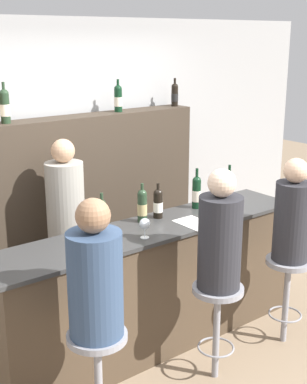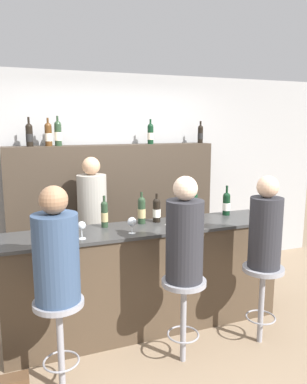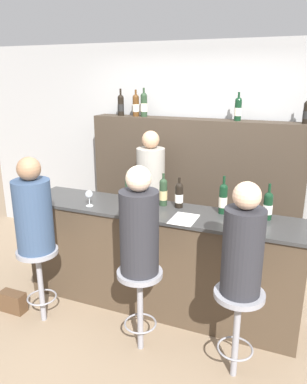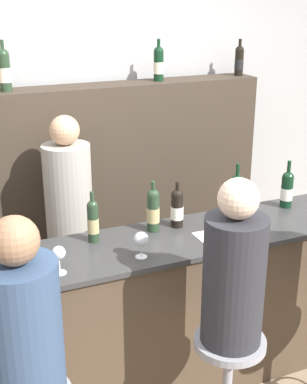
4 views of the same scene
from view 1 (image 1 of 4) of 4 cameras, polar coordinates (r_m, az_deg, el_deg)
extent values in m
plane|color=#8C755B|center=(4.40, 2.14, -17.26)|extent=(16.00, 16.00, 0.00)
cube|color=#9E9E9E|center=(5.15, -9.48, 3.42)|extent=(6.40, 0.05, 2.60)
cube|color=#473828|center=(4.32, -0.02, -10.27)|extent=(2.65, 0.52, 0.99)
cube|color=#333333|center=(4.12, -0.02, -3.90)|extent=(2.69, 0.56, 0.03)
cube|color=#382D23|center=(5.07, -8.03, -1.77)|extent=(2.51, 0.28, 1.74)
cylinder|color=#233823|center=(3.98, -5.50, -2.78)|extent=(0.06, 0.06, 0.22)
cylinder|color=tan|center=(3.99, -5.49, -2.93)|extent=(0.07, 0.07, 0.09)
sphere|color=#233823|center=(3.95, -5.54, -1.28)|extent=(0.06, 0.06, 0.06)
cylinder|color=#233823|center=(3.94, -5.56, -0.61)|extent=(0.02, 0.02, 0.07)
cylinder|color=#233823|center=(4.18, -1.25, -1.73)|extent=(0.07, 0.07, 0.23)
cylinder|color=tan|center=(4.18, -1.25, -1.87)|extent=(0.08, 0.08, 0.09)
sphere|color=#233823|center=(4.15, -1.26, -0.24)|extent=(0.07, 0.07, 0.07)
cylinder|color=#233823|center=(4.13, -1.26, 0.44)|extent=(0.02, 0.02, 0.07)
cylinder|color=black|center=(4.28, 0.49, -1.47)|extent=(0.08, 0.08, 0.20)
cylinder|color=white|center=(4.28, 0.49, -1.60)|extent=(0.08, 0.08, 0.08)
sphere|color=black|center=(4.25, 0.49, -0.18)|extent=(0.08, 0.08, 0.08)
cylinder|color=black|center=(4.23, 0.49, 0.48)|extent=(0.02, 0.02, 0.07)
cylinder|color=black|center=(4.53, 4.60, -0.26)|extent=(0.07, 0.07, 0.24)
cylinder|color=beige|center=(4.53, 4.60, -0.40)|extent=(0.08, 0.08, 0.10)
sphere|color=black|center=(4.50, 4.64, 1.20)|extent=(0.07, 0.07, 0.07)
cylinder|color=black|center=(4.48, 4.65, 1.95)|extent=(0.02, 0.02, 0.09)
cylinder|color=black|center=(4.79, 8.03, 0.36)|extent=(0.08, 0.08, 0.21)
cylinder|color=white|center=(4.80, 8.03, 0.25)|extent=(0.08, 0.08, 0.08)
sphere|color=black|center=(4.77, 8.08, 1.55)|extent=(0.08, 0.08, 0.08)
cylinder|color=black|center=(4.75, 8.11, 2.30)|extent=(0.02, 0.02, 0.10)
cylinder|color=#233823|center=(4.58, -15.56, 8.56)|extent=(0.08, 0.08, 0.24)
cylinder|color=beige|center=(4.58, -15.55, 8.41)|extent=(0.08, 0.08, 0.10)
sphere|color=#233823|center=(4.57, -15.67, 10.05)|extent=(0.08, 0.08, 0.08)
cylinder|color=#233823|center=(4.56, -15.73, 10.74)|extent=(0.02, 0.02, 0.08)
cylinder|color=black|center=(5.11, -3.79, 9.72)|extent=(0.07, 0.07, 0.21)
cylinder|color=beige|center=(5.11, -3.79, 9.60)|extent=(0.08, 0.08, 0.09)
sphere|color=black|center=(5.10, -3.81, 10.91)|extent=(0.07, 0.07, 0.07)
cylinder|color=black|center=(5.09, -3.82, 11.50)|extent=(0.02, 0.02, 0.08)
cylinder|color=black|center=(5.53, 2.27, 10.15)|extent=(0.07, 0.07, 0.20)
cylinder|color=black|center=(5.53, 2.27, 10.05)|extent=(0.07, 0.07, 0.08)
sphere|color=black|center=(5.52, 2.29, 11.16)|extent=(0.07, 0.07, 0.07)
cylinder|color=black|center=(5.51, 2.29, 11.68)|extent=(0.02, 0.02, 0.07)
cylinder|color=silver|center=(3.66, -6.57, -6.39)|extent=(0.07, 0.07, 0.00)
cylinder|color=silver|center=(3.64, -6.59, -5.78)|extent=(0.01, 0.01, 0.08)
sphere|color=silver|center=(3.62, -6.63, -4.72)|extent=(0.07, 0.07, 0.07)
cylinder|color=silver|center=(3.89, -0.93, -4.87)|extent=(0.07, 0.07, 0.00)
cylinder|color=silver|center=(3.88, -0.94, -4.37)|extent=(0.01, 0.01, 0.07)
sphere|color=silver|center=(3.85, -0.94, -3.40)|extent=(0.08, 0.08, 0.08)
cube|color=white|center=(4.19, 4.37, -3.32)|extent=(0.21, 0.30, 0.00)
cylinder|color=gray|center=(3.32, -6.04, -15.07)|extent=(0.37, 0.37, 0.04)
cylinder|color=#334766|center=(3.15, -6.23, -9.78)|extent=(0.32, 0.32, 0.64)
sphere|color=#936B4C|center=(2.99, -6.48, -2.53)|extent=(0.20, 0.20, 0.20)
cylinder|color=gray|center=(4.04, 6.71, -14.89)|extent=(0.05, 0.05, 0.69)
torus|color=gray|center=(4.10, 6.66, -16.12)|extent=(0.27, 0.27, 0.02)
cylinder|color=gray|center=(3.87, 6.89, -10.26)|extent=(0.37, 0.37, 0.04)
cylinder|color=#28282D|center=(3.72, 7.08, -5.42)|extent=(0.30, 0.30, 0.66)
sphere|color=beige|center=(3.59, 7.31, 0.96)|extent=(0.19, 0.19, 0.19)
cylinder|color=gray|center=(4.56, 13.93, -11.41)|extent=(0.05, 0.05, 0.69)
torus|color=gray|center=(4.61, 13.84, -12.55)|extent=(0.27, 0.27, 0.02)
cylinder|color=gray|center=(4.41, 14.25, -7.20)|extent=(0.37, 0.37, 0.04)
cylinder|color=#28282D|center=(4.29, 14.56, -3.09)|extent=(0.28, 0.28, 0.63)
sphere|color=#D8AD8C|center=(4.17, 14.96, 2.23)|extent=(0.19, 0.19, 0.19)
cylinder|color=gray|center=(4.59, -9.16, -5.73)|extent=(0.32, 0.32, 1.45)
sphere|color=tan|center=(4.35, -9.64, 4.35)|extent=(0.19, 0.19, 0.19)
camera|label=2|loc=(1.28, 56.07, -11.74)|focal=35.00mm
camera|label=3|loc=(3.58, 52.07, 6.57)|focal=35.00mm
camera|label=4|loc=(1.32, 30.34, 11.67)|focal=50.00mm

